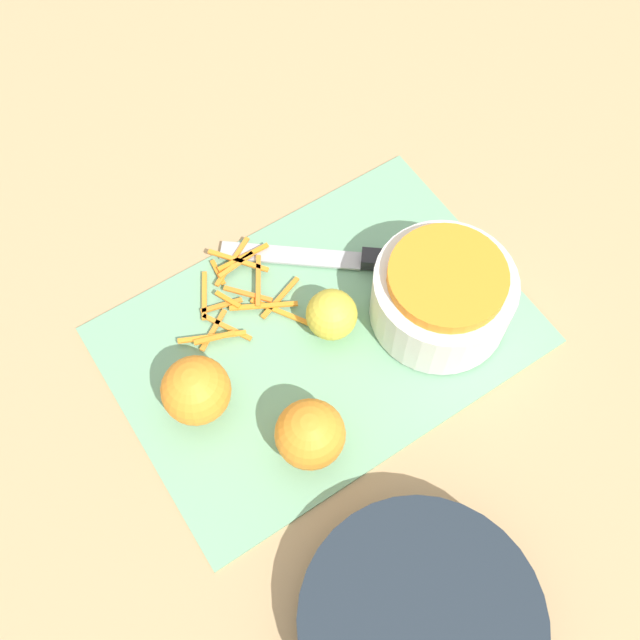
{
  "coord_description": "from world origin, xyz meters",
  "views": [
    {
      "loc": [
        0.19,
        0.29,
        0.71
      ],
      "look_at": [
        0.0,
        0.0,
        0.04
      ],
      "focal_mm": 42.0,
      "sensor_mm": 36.0,
      "label": 1
    }
  ],
  "objects": [
    {
      "name": "ground_plane",
      "position": [
        0.0,
        0.0,
        0.0
      ],
      "size": [
        4.0,
        4.0,
        0.0
      ],
      "primitive_type": "plane",
      "color": "tan"
    },
    {
      "name": "lemon",
      "position": [
        -0.01,
        -0.0,
        0.03
      ],
      "size": [
        0.05,
        0.05,
        0.05
      ],
      "color": "gold",
      "rests_on": "cutting_board"
    },
    {
      "name": "bowl_speckled",
      "position": [
        -0.12,
        0.05,
        0.05
      ],
      "size": [
        0.15,
        0.15,
        0.08
      ],
      "color": "silver",
      "rests_on": "cutting_board"
    },
    {
      "name": "bowl_dark",
      "position": [
        0.09,
        0.29,
        0.03
      ],
      "size": [
        0.21,
        0.21,
        0.05
      ],
      "color": "#1E2833",
      "rests_on": "ground_plane"
    },
    {
      "name": "orange_right",
      "position": [
        0.14,
        -0.0,
        0.04
      ],
      "size": [
        0.07,
        0.07,
        0.07
      ],
      "color": "orange",
      "rests_on": "cutting_board"
    },
    {
      "name": "knife",
      "position": [
        -0.1,
        -0.03,
        0.01
      ],
      "size": [
        0.22,
        0.18,
        0.02
      ],
      "rotation": [
        0.0,
        0.0,
        -0.68
      ],
      "color": "#232328",
      "rests_on": "cutting_board"
    },
    {
      "name": "orange_left",
      "position": [
        0.08,
        0.1,
        0.04
      ],
      "size": [
        0.07,
        0.07,
        0.07
      ],
      "color": "orange",
      "rests_on": "cutting_board"
    },
    {
      "name": "peel_pile",
      "position": [
        0.05,
        -0.09,
        0.01
      ],
      "size": [
        0.15,
        0.14,
        0.01
      ],
      "color": "orange",
      "rests_on": "cutting_board"
    },
    {
      "name": "cutting_board",
      "position": [
        0.0,
        0.0,
        0.0
      ],
      "size": [
        0.43,
        0.3,
        0.01
      ],
      "color": "#75AD84",
      "rests_on": "ground_plane"
    }
  ]
}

